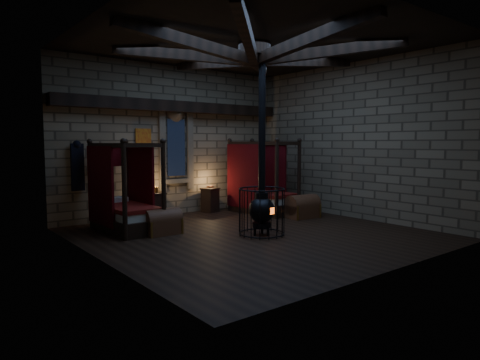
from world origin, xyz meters
TOP-DOWN VIEW (x-y plane):
  - room at (-0.00, 0.09)m, footprint 7.02×7.02m
  - bed_left at (-2.12, 2.17)m, footprint 1.10×1.98m
  - bed_right at (2.08, 2.15)m, footprint 1.22×2.07m
  - trunk_left at (-1.65, 1.23)m, footprint 0.81×0.52m
  - trunk_right at (2.37, 0.77)m, footprint 0.92×0.62m
  - nightstand_left at (-0.84, 3.06)m, footprint 0.48×0.46m
  - nightstand_right at (0.95, 3.15)m, footprint 0.54×0.52m
  - stove at (0.05, -0.21)m, footprint 1.02×1.02m

SIDE VIEW (x-z plane):
  - trunk_left at x=-1.65m, z-range -0.03..0.56m
  - trunk_right at x=2.37m, z-range -0.04..0.61m
  - nightstand_left at x=-0.84m, z-range -0.07..0.80m
  - nightstand_right at x=0.95m, z-range -0.02..0.75m
  - bed_left at x=-2.12m, z-range -0.51..1.52m
  - bed_right at x=2.08m, z-range -0.52..1.55m
  - stove at x=0.05m, z-range -1.40..2.65m
  - room at x=0.00m, z-range 1.60..5.89m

